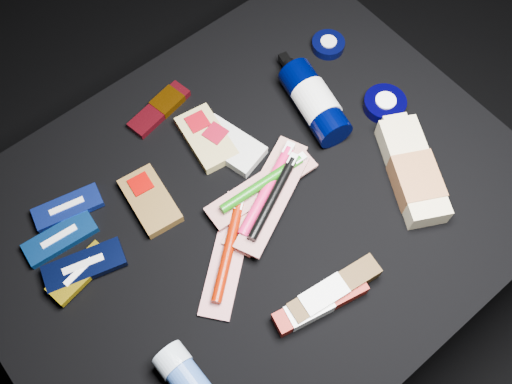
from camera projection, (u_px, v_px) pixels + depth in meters
ground at (254, 273)px, 1.40m from camera, size 3.00×3.00×0.00m
cloth_table at (254, 244)px, 1.22m from camera, size 0.98×0.78×0.40m
luna_bar_0 at (60, 238)px, 1.00m from camera, size 0.13×0.06×0.02m
luna_bar_1 at (68, 208)px, 1.02m from camera, size 0.13×0.07×0.02m
luna_bar_2 at (84, 266)px, 0.97m from camera, size 0.15×0.09×0.02m
luna_bar_3 at (80, 273)px, 0.97m from camera, size 0.12×0.06×0.02m
clif_bar_0 at (149, 198)px, 1.03m from camera, size 0.08×0.13×0.02m
clif_bar_1 at (227, 144)px, 1.08m from camera, size 0.10×0.14×0.02m
clif_bar_2 at (205, 136)px, 1.09m from camera, size 0.09×0.14×0.02m
power_bar at (162, 107)px, 1.12m from camera, size 0.14×0.07×0.02m
lotion_bottle at (315, 102)px, 1.09m from camera, size 0.10×0.22×0.07m
cream_tin_upper at (328, 45)px, 1.19m from camera, size 0.07×0.07×0.02m
cream_tin_lower at (385, 104)px, 1.12m from camera, size 0.08×0.08×0.03m
bodywash_bottle at (413, 172)px, 1.04m from camera, size 0.16×0.22×0.05m
deodorant_stick at (190, 383)px, 0.88m from camera, size 0.05×0.13×0.05m
toothbrush_pack_0 at (229, 251)px, 0.99m from camera, size 0.21×0.19×0.03m
toothbrush_pack_1 at (267, 191)px, 1.03m from camera, size 0.24×0.15×0.03m
toothbrush_pack_2 at (263, 185)px, 1.03m from camera, size 0.22×0.06×0.02m
toothbrush_pack_3 at (273, 198)px, 1.01m from camera, size 0.22×0.14×0.02m
toothpaste_carton_red at (316, 305)px, 0.94m from camera, size 0.17×0.07×0.03m
toothpaste_carton_green at (330, 292)px, 0.94m from camera, size 0.17×0.06×0.03m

